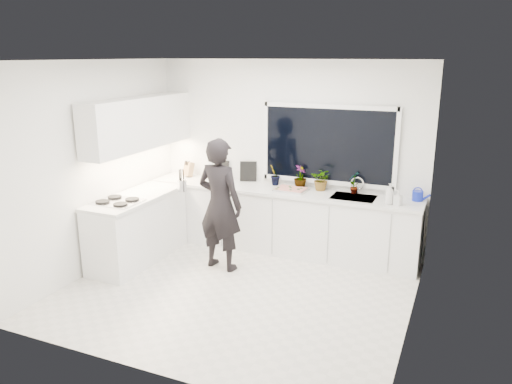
% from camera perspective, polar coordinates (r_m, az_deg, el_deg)
% --- Properties ---
extents(floor, '(4.00, 3.50, 0.02)m').
position_cam_1_polar(floor, '(6.15, -2.22, -11.32)').
color(floor, beige).
rests_on(floor, ground).
extents(wall_back, '(4.00, 0.02, 2.70)m').
position_cam_1_polar(wall_back, '(7.26, 3.67, 4.22)').
color(wall_back, white).
rests_on(wall_back, ground).
extents(wall_left, '(0.02, 3.50, 2.70)m').
position_cam_1_polar(wall_left, '(6.77, -17.92, 2.67)').
color(wall_left, white).
rests_on(wall_left, ground).
extents(wall_right, '(0.02, 3.50, 2.70)m').
position_cam_1_polar(wall_right, '(5.16, 18.22, -1.20)').
color(wall_right, white).
rests_on(wall_right, ground).
extents(ceiling, '(4.00, 3.50, 0.02)m').
position_cam_1_polar(ceiling, '(5.49, -2.52, 14.93)').
color(ceiling, white).
rests_on(ceiling, wall_back).
extents(window, '(1.80, 0.02, 1.00)m').
position_cam_1_polar(window, '(7.01, 8.24, 5.36)').
color(window, black).
rests_on(window, wall_back).
extents(base_cabinets_back, '(3.92, 0.58, 0.88)m').
position_cam_1_polar(base_cabinets_back, '(7.21, 2.71, -3.33)').
color(base_cabinets_back, white).
rests_on(base_cabinets_back, floor).
extents(base_cabinets_left, '(0.58, 1.60, 0.88)m').
position_cam_1_polar(base_cabinets_left, '(7.06, -13.37, -4.16)').
color(base_cabinets_left, white).
rests_on(base_cabinets_left, floor).
extents(countertop_back, '(3.94, 0.62, 0.04)m').
position_cam_1_polar(countertop_back, '(7.07, 2.73, 0.18)').
color(countertop_back, silver).
rests_on(countertop_back, base_cabinets_back).
extents(countertop_left, '(0.62, 1.60, 0.04)m').
position_cam_1_polar(countertop_left, '(6.93, -13.60, -0.57)').
color(countertop_left, silver).
rests_on(countertop_left, base_cabinets_left).
extents(upper_cabinets, '(0.34, 2.10, 0.70)m').
position_cam_1_polar(upper_cabinets, '(7.08, -13.18, 7.67)').
color(upper_cabinets, white).
rests_on(upper_cabinets, wall_left).
extents(sink, '(0.58, 0.42, 0.14)m').
position_cam_1_polar(sink, '(6.80, 11.06, -0.97)').
color(sink, silver).
rests_on(sink, countertop_back).
extents(faucet, '(0.03, 0.03, 0.22)m').
position_cam_1_polar(faucet, '(6.95, 11.49, 0.72)').
color(faucet, silver).
rests_on(faucet, countertop_back).
extents(stovetop, '(0.56, 0.48, 0.03)m').
position_cam_1_polar(stovetop, '(6.66, -15.54, -1.02)').
color(stovetop, black).
rests_on(stovetop, countertop_left).
extents(person, '(0.69, 0.50, 1.75)m').
position_cam_1_polar(person, '(6.49, -4.15, -1.46)').
color(person, black).
rests_on(person, floor).
extents(pizza_tray, '(0.46, 0.36, 0.03)m').
position_cam_1_polar(pizza_tray, '(6.98, 4.02, 0.26)').
color(pizza_tray, '#B7B8BC').
rests_on(pizza_tray, countertop_back).
extents(pizza, '(0.42, 0.32, 0.01)m').
position_cam_1_polar(pizza, '(6.98, 4.02, 0.40)').
color(pizza, red).
rests_on(pizza, pizza_tray).
extents(watering_can, '(0.16, 0.16, 0.13)m').
position_cam_1_polar(watering_can, '(6.81, 17.98, -0.42)').
color(watering_can, '#1122A8').
rests_on(watering_can, countertop_back).
extents(paper_towel_roll, '(0.14, 0.14, 0.26)m').
position_cam_1_polar(paper_towel_roll, '(7.61, -5.31, 2.39)').
color(paper_towel_roll, white).
rests_on(paper_towel_roll, countertop_back).
extents(knife_block, '(0.16, 0.14, 0.22)m').
position_cam_1_polar(knife_block, '(7.84, -7.71, 2.56)').
color(knife_block, '#996947').
rests_on(knife_block, countertop_back).
extents(utensil_crock, '(0.16, 0.16, 0.16)m').
position_cam_1_polar(utensil_crock, '(7.00, -8.45, 0.73)').
color(utensil_crock, silver).
rests_on(utensil_crock, countertop_left).
extents(picture_frame_large, '(0.22, 0.04, 0.28)m').
position_cam_1_polar(picture_frame_large, '(7.66, -3.91, 2.60)').
color(picture_frame_large, black).
rests_on(picture_frame_large, countertop_back).
extents(picture_frame_small, '(0.24, 0.10, 0.30)m').
position_cam_1_polar(picture_frame_small, '(7.47, -0.89, 2.38)').
color(picture_frame_small, black).
rests_on(picture_frame_small, countertop_back).
extents(herb_plants, '(1.32, 0.25, 0.33)m').
position_cam_1_polar(herb_plants, '(7.04, 6.56, 1.54)').
color(herb_plants, '#26662D').
rests_on(herb_plants, countertop_back).
extents(soap_bottles, '(0.24, 0.15, 0.27)m').
position_cam_1_polar(soap_bottles, '(6.53, 15.32, -0.36)').
color(soap_bottles, '#D8BF66').
rests_on(soap_bottles, countertop_back).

